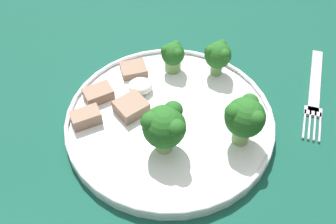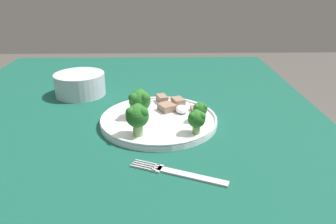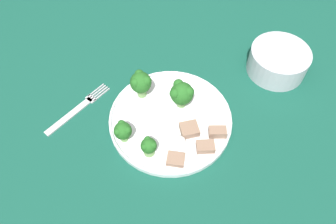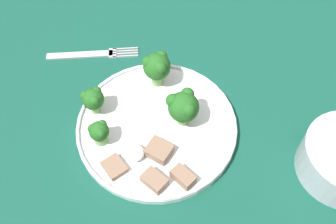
{
  "view_description": "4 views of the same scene",
  "coord_description": "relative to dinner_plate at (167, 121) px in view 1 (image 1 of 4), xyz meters",
  "views": [
    {
      "loc": [
        0.04,
        0.24,
        1.16
      ],
      "look_at": [
        0.0,
        -0.09,
        0.77
      ],
      "focal_mm": 42.0,
      "sensor_mm": 36.0,
      "label": 1
    },
    {
      "loc": [
        -0.7,
        -0.09,
        1.08
      ],
      "look_at": [
        0.01,
        -0.11,
        0.77
      ],
      "focal_mm": 35.0,
      "sensor_mm": 36.0,
      "label": 2
    },
    {
      "loc": [
        0.12,
        -0.47,
        1.37
      ],
      "look_at": [
        -0.01,
        -0.08,
        0.77
      ],
      "focal_mm": 35.0,
      "sensor_mm": 36.0,
      "label": 3
    },
    {
      "loc": [
        0.33,
        -0.23,
        1.33
      ],
      "look_at": [
        0.01,
        -0.07,
        0.8
      ],
      "focal_mm": 42.0,
      "sensor_mm": 36.0,
      "label": 4
    }
  ],
  "objects": [
    {
      "name": "meat_slice_middle_slice",
      "position": [
        0.09,
        -0.05,
        0.01
      ],
      "size": [
        0.04,
        0.04,
        0.02
      ],
      "color": "#846651",
      "rests_on": "dinner_plate"
    },
    {
      "name": "sauce_dollop",
      "position": [
        0.03,
        -0.06,
        0.01
      ],
      "size": [
        0.03,
        0.03,
        0.02
      ],
      "color": "white",
      "rests_on": "dinner_plate"
    },
    {
      "name": "table",
      "position": [
        -0.0,
        0.09,
        -0.1
      ],
      "size": [
        1.31,
        1.01,
        0.75
      ],
      "color": "#114738",
      "rests_on": "ground_plane"
    },
    {
      "name": "meat_slice_rear_slice",
      "position": [
        0.04,
        -0.1,
        0.01
      ],
      "size": [
        0.04,
        0.04,
        0.01
      ],
      "color": "#846651",
      "rests_on": "dinner_plate"
    },
    {
      "name": "fork",
      "position": [
        -0.22,
        -0.04,
        -0.01
      ],
      "size": [
        0.09,
        0.17,
        0.0
      ],
      "color": "#B2B2B7",
      "rests_on": "table"
    },
    {
      "name": "meat_slice_edge_slice",
      "position": [
        0.1,
        -0.01,
        0.01
      ],
      "size": [
        0.04,
        0.03,
        0.02
      ],
      "color": "#846651",
      "rests_on": "dinner_plate"
    },
    {
      "name": "broccoli_floret_center_left",
      "position": [
        -0.09,
        0.04,
        0.05
      ],
      "size": [
        0.05,
        0.05,
        0.07
      ],
      "color": "#709E56",
      "rests_on": "dinner_plate"
    },
    {
      "name": "dinner_plate",
      "position": [
        0.0,
        0.0,
        0.0
      ],
      "size": [
        0.27,
        0.27,
        0.02
      ],
      "color": "white",
      "rests_on": "table"
    },
    {
      "name": "broccoli_floret_back_left",
      "position": [
        0.01,
        0.04,
        0.05
      ],
      "size": [
        0.05,
        0.05,
        0.07
      ],
      "color": "#709E56",
      "rests_on": "dinner_plate"
    },
    {
      "name": "meat_slice_front_slice",
      "position": [
        0.05,
        -0.02,
        0.01
      ],
      "size": [
        0.05,
        0.05,
        0.02
      ],
      "color": "#846651",
      "rests_on": "dinner_plate"
    },
    {
      "name": "broccoli_floret_front_left",
      "position": [
        -0.08,
        -0.08,
        0.04
      ],
      "size": [
        0.04,
        0.04,
        0.05
      ],
      "color": "#709E56",
      "rests_on": "dinner_plate"
    },
    {
      "name": "broccoli_floret_near_rim_left",
      "position": [
        -0.02,
        -0.09,
        0.03
      ],
      "size": [
        0.03,
        0.03,
        0.05
      ],
      "color": "#709E56",
      "rests_on": "dinner_plate"
    }
  ]
}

